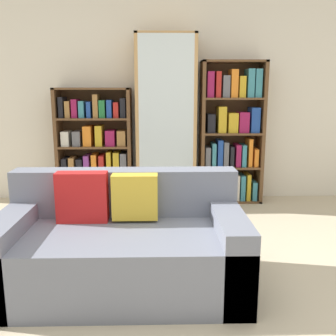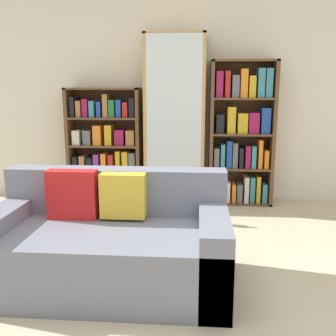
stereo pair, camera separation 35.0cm
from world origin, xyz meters
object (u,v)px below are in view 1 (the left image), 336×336
at_px(display_cabinet, 166,122).
at_px(bookshelf_right, 231,134).
at_px(couch, 122,247).
at_px(bookshelf_left, 96,149).
at_px(wine_bottle, 202,208).

distance_m(display_cabinet, bookshelf_right, 0.81).
xyz_separation_m(couch, bookshelf_left, (-0.51, 2.05, 0.37)).
distance_m(bookshelf_right, wine_bottle, 1.12).
height_order(bookshelf_left, wine_bottle, bookshelf_left).
bearing_deg(display_cabinet, bookshelf_right, 1.10).
distance_m(display_cabinet, wine_bottle, 1.18).
height_order(bookshelf_left, display_cabinet, display_cabinet).
xyz_separation_m(bookshelf_right, wine_bottle, (-0.43, -0.78, -0.68)).
relative_size(couch, bookshelf_right, 0.98).
xyz_separation_m(couch, bookshelf_right, (1.14, 2.05, 0.54)).
xyz_separation_m(bookshelf_left, wine_bottle, (1.21, -0.78, -0.50)).
relative_size(couch, bookshelf_left, 1.20).
distance_m(bookshelf_left, bookshelf_right, 1.66).
relative_size(bookshelf_left, wine_bottle, 3.73).
relative_size(bookshelf_right, wine_bottle, 4.57).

